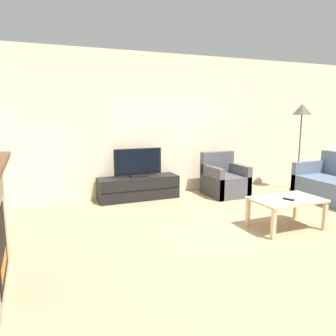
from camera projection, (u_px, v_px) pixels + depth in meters
ground_plane at (247, 234)px, 4.36m from camera, size 24.00×24.00×0.00m
wall_back at (171, 125)px, 6.45m from camera, size 12.00×0.06×2.70m
tv_stand at (138, 188)px, 6.08m from camera, size 1.49×0.45×0.42m
tv at (138, 164)px, 6.00m from camera, size 0.90×0.18×0.53m
armchair at (224, 181)px, 6.37m from camera, size 0.70×0.76×0.82m
coffee_table at (287, 202)px, 4.52m from camera, size 0.96×0.61×0.43m
remote at (289, 199)px, 4.42m from camera, size 0.10×0.15×0.02m
floor_lamp at (302, 114)px, 6.58m from camera, size 0.37×0.37×1.76m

